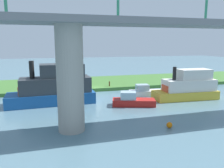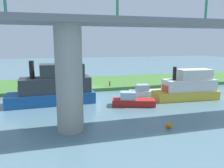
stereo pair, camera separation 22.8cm
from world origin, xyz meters
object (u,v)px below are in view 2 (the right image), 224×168
(bridge_pylon, at_px, (69,79))
(motorboat_red, at_px, (54,88))
(skiff_small, at_px, (132,101))
(mooring_post, at_px, (110,84))
(marker_buoy, at_px, (169,125))
(motorboat_white, at_px, (146,92))
(riverboat_paddlewheel, at_px, (188,87))
(person_on_bank, at_px, (65,82))

(bridge_pylon, distance_m, motorboat_red, 9.53)
(motorboat_red, height_order, skiff_small, motorboat_red)
(mooring_post, xyz_separation_m, marker_buoy, (-0.66, 17.03, -0.63))
(skiff_small, bearing_deg, motorboat_white, -129.69)
(riverboat_paddlewheel, distance_m, skiff_small, 8.06)
(skiff_small, bearing_deg, mooring_post, -89.26)
(person_on_bank, xyz_separation_m, marker_buoy, (-7.39, 18.21, -0.95))
(riverboat_paddlewheel, xyz_separation_m, skiff_small, (7.93, 1.06, -0.97))
(mooring_post, xyz_separation_m, motorboat_red, (8.46, 6.16, 1.02))
(motorboat_white, xyz_separation_m, marker_buoy, (3.00, 11.66, -0.30))
(bridge_pylon, xyz_separation_m, motorboat_white, (-11.04, -9.95, -3.72))
(mooring_post, distance_m, riverboat_paddlewheel, 11.78)
(person_on_bank, relative_size, riverboat_paddlewheel, 0.17)
(skiff_small, bearing_deg, riverboat_paddlewheel, -172.41)
(motorboat_white, relative_size, skiff_small, 0.94)
(motorboat_red, distance_m, marker_buoy, 14.29)
(bridge_pylon, distance_m, mooring_post, 17.35)
(mooring_post, bearing_deg, person_on_bank, -9.91)
(motorboat_white, xyz_separation_m, riverboat_paddlewheel, (-4.39, 3.20, 1.00))
(bridge_pylon, bearing_deg, riverboat_paddlewheel, -156.37)
(riverboat_paddlewheel, relative_size, skiff_small, 1.62)
(person_on_bank, xyz_separation_m, motorboat_white, (-10.39, 6.55, -0.65))
(motorboat_white, distance_m, riverboat_paddlewheel, 5.53)
(bridge_pylon, xyz_separation_m, skiff_small, (-7.50, -5.70, -3.69))
(skiff_small, height_order, marker_buoy, skiff_small)
(mooring_post, xyz_separation_m, skiff_small, (-0.12, 9.63, -0.30))
(person_on_bank, xyz_separation_m, riverboat_paddlewheel, (-14.78, 9.75, 0.35))
(riverboat_paddlewheel, height_order, marker_buoy, riverboat_paddlewheel)
(person_on_bank, bearing_deg, riverboat_paddlewheel, 146.59)
(motorboat_white, xyz_separation_m, skiff_small, (3.54, 4.26, 0.03))
(mooring_post, bearing_deg, skiff_small, 90.74)
(motorboat_white, bearing_deg, marker_buoy, 75.56)
(mooring_post, xyz_separation_m, riverboat_paddlewheel, (-8.05, 8.57, 0.67))
(person_on_bank, relative_size, motorboat_white, 0.29)
(riverboat_paddlewheel, bearing_deg, skiff_small, 7.59)
(person_on_bank, height_order, riverboat_paddlewheel, riverboat_paddlewheel)
(mooring_post, relative_size, motorboat_white, 0.16)
(skiff_small, bearing_deg, marker_buoy, 94.13)
(person_on_bank, xyz_separation_m, skiff_small, (-6.86, 10.81, -0.62))
(motorboat_red, bearing_deg, motorboat_white, -176.30)
(skiff_small, xyz_separation_m, marker_buoy, (-0.53, 7.40, -0.33))
(person_on_bank, distance_m, motorboat_red, 7.57)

